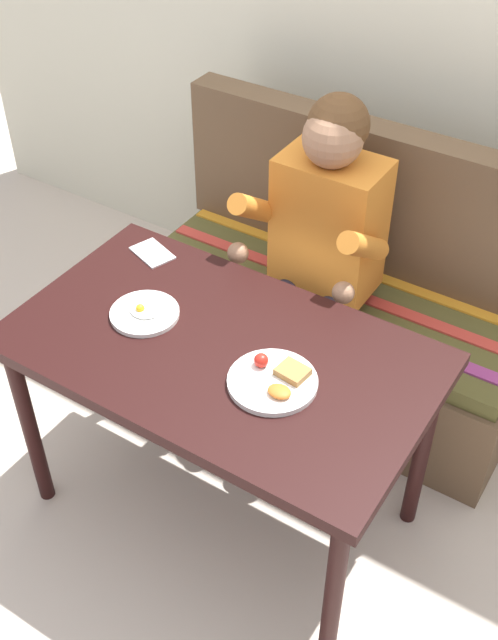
{
  "coord_description": "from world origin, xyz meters",
  "views": [
    {
      "loc": [
        0.93,
        -1.31,
        2.22
      ],
      "look_at": [
        0.0,
        0.15,
        0.72
      ],
      "focal_mm": 44.17,
      "sensor_mm": 36.0,
      "label": 1
    }
  ],
  "objects_px": {
    "person": "(318,240)",
    "couch": "(337,309)",
    "plate_breakfast": "(274,380)",
    "plate_eggs": "(145,313)",
    "table": "(221,368)",
    "napkin": "(152,253)"
  },
  "relations": [
    {
      "from": "table",
      "to": "person",
      "type": "bearing_deg",
      "value": 91.13
    },
    {
      "from": "plate_eggs",
      "to": "napkin",
      "type": "xyz_separation_m",
      "value": [
        -0.17,
        0.25,
        -0.01
      ]
    },
    {
      "from": "table",
      "to": "person",
      "type": "relative_size",
      "value": 0.99
    },
    {
      "from": "plate_breakfast",
      "to": "plate_eggs",
      "type": "height_order",
      "value": "plate_breakfast"
    },
    {
      "from": "person",
      "to": "table",
      "type": "bearing_deg",
      "value": -88.87
    },
    {
      "from": "person",
      "to": "plate_eggs",
      "type": "relative_size",
      "value": 5.97
    },
    {
      "from": "table",
      "to": "person",
      "type": "distance_m",
      "value": 0.6
    },
    {
      "from": "person",
      "to": "plate_breakfast",
      "type": "xyz_separation_m",
      "value": [
        0.21,
        -0.63,
        0.0
      ]
    },
    {
      "from": "couch",
      "to": "napkin",
      "type": "height_order",
      "value": "couch"
    },
    {
      "from": "couch",
      "to": "person",
      "type": "xyz_separation_m",
      "value": [
        -0.01,
        -0.17,
        0.41
      ]
    },
    {
      "from": "couch",
      "to": "person",
      "type": "distance_m",
      "value": 0.45
    },
    {
      "from": "person",
      "to": "couch",
      "type": "bearing_deg",
      "value": 86.18
    },
    {
      "from": "couch",
      "to": "plate_eggs",
      "type": "relative_size",
      "value": 7.09
    },
    {
      "from": "plate_breakfast",
      "to": "napkin",
      "type": "height_order",
      "value": "plate_breakfast"
    },
    {
      "from": "person",
      "to": "plate_breakfast",
      "type": "distance_m",
      "value": 0.67
    },
    {
      "from": "couch",
      "to": "napkin",
      "type": "xyz_separation_m",
      "value": [
        -0.43,
        -0.52,
        0.4
      ]
    },
    {
      "from": "table",
      "to": "couch",
      "type": "distance_m",
      "value": 0.83
    },
    {
      "from": "table",
      "to": "couch",
      "type": "height_order",
      "value": "couch"
    },
    {
      "from": "plate_breakfast",
      "to": "plate_eggs",
      "type": "relative_size",
      "value": 1.19
    },
    {
      "from": "table",
      "to": "napkin",
      "type": "height_order",
      "value": "napkin"
    },
    {
      "from": "plate_breakfast",
      "to": "plate_eggs",
      "type": "bearing_deg",
      "value": 175.65
    },
    {
      "from": "person",
      "to": "napkin",
      "type": "relative_size",
      "value": 8.7
    }
  ]
}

